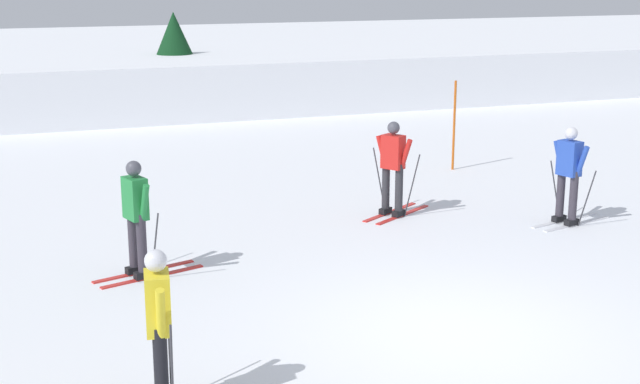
# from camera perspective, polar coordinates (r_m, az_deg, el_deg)

# --- Properties ---
(ground_plane) EXTENTS (120.00, 120.00, 0.00)m
(ground_plane) POSITION_cam_1_polar(r_m,az_deg,el_deg) (11.15, 8.64, -8.82)
(ground_plane) COLOR white
(far_snow_ridge) EXTENTS (80.00, 9.49, 1.62)m
(far_snow_ridge) POSITION_cam_1_polar(r_m,az_deg,el_deg) (30.04, -10.24, 7.28)
(far_snow_ridge) COLOR white
(far_snow_ridge) RESTS_ON ground
(skier_blue) EXTENTS (1.64, 0.98, 1.71)m
(skier_blue) POSITION_cam_1_polar(r_m,az_deg,el_deg) (15.80, 15.66, 1.20)
(skier_blue) COLOR silver
(skier_blue) RESTS_ON ground
(skier_green) EXTENTS (1.64, 0.96, 1.71)m
(skier_green) POSITION_cam_1_polar(r_m,az_deg,el_deg) (12.86, -11.67, -1.48)
(skier_green) COLOR red
(skier_green) RESTS_ON ground
(skier_red) EXTENTS (1.55, 1.16, 1.71)m
(skier_red) POSITION_cam_1_polar(r_m,az_deg,el_deg) (15.79, 4.71, 1.69)
(skier_red) COLOR red
(skier_red) RESTS_ON ground
(skier_yellow) EXTENTS (1.64, 1.00, 1.71)m
(skier_yellow) POSITION_cam_1_polar(r_m,az_deg,el_deg) (8.93, -10.22, -8.51)
(skier_yellow) COLOR black
(skier_yellow) RESTS_ON ground
(trail_marker_pole) EXTENTS (0.05, 0.05, 1.96)m
(trail_marker_pole) POSITION_cam_1_polar(r_m,az_deg,el_deg) (19.62, 8.59, 4.23)
(trail_marker_pole) COLOR #C65614
(trail_marker_pole) RESTS_ON ground
(conifer_far_left) EXTENTS (2.05, 2.05, 2.96)m
(conifer_far_left) POSITION_cam_1_polar(r_m,az_deg,el_deg) (29.13, -9.31, 9.00)
(conifer_far_left) COLOR #513823
(conifer_far_left) RESTS_ON ground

